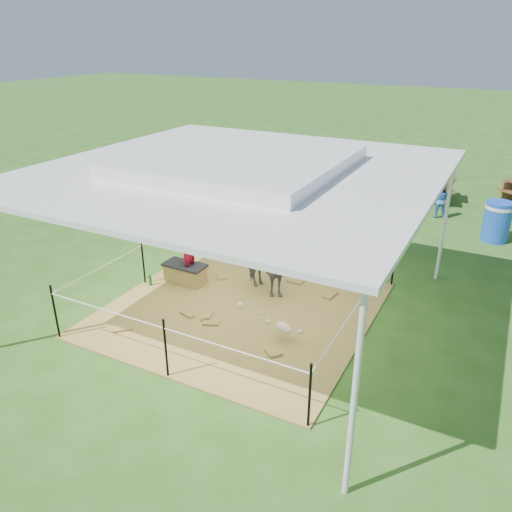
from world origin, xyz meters
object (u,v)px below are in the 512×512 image
at_px(distant_person, 440,200).
at_px(straw_bale, 185,274).
at_px(woman, 188,245).
at_px(pony, 263,269).
at_px(foal, 284,326).
at_px(picnic_table_near, 420,186).
at_px(trash_barrel, 497,222).
at_px(green_bottle, 150,280).

bearing_deg(distant_person, straw_bale, 57.22).
relative_size(woman, pony, 0.83).
bearing_deg(foal, woman, -176.27).
distance_m(picnic_table_near, distant_person, 1.69).
xyz_separation_m(pony, trash_barrel, (3.83, 5.10, -0.03)).
relative_size(straw_bale, picnic_table_near, 0.41).
relative_size(green_bottle, picnic_table_near, 0.11).
xyz_separation_m(pony, distant_person, (2.32, 6.25, -0.03)).
relative_size(green_bottle, pony, 0.19).
relative_size(picnic_table_near, distant_person, 1.97).
bearing_deg(foal, straw_bale, -175.54).
bearing_deg(pony, green_bottle, 133.57).
height_order(straw_bale, woman, woman).
distance_m(foal, distant_person, 7.69).
bearing_deg(picnic_table_near, green_bottle, -121.96).
bearing_deg(green_bottle, pony, 20.38).
bearing_deg(distant_person, pony, 67.61).
distance_m(green_bottle, distant_person, 8.36).
distance_m(foal, trash_barrel, 7.01).
height_order(pony, foal, pony).
xyz_separation_m(woman, foal, (2.56, -0.99, -0.59)).
bearing_deg(distant_person, woman, 57.87).
bearing_deg(picnic_table_near, woman, -119.17).
distance_m(green_bottle, picnic_table_near, 9.28).
bearing_deg(distant_person, foal, 78.48).
height_order(woman, pony, woman).
relative_size(straw_bale, woman, 0.83).
bearing_deg(green_bottle, trash_barrel, 44.60).
bearing_deg(distant_person, picnic_table_near, -63.25).
relative_size(trash_barrel, picnic_table_near, 0.50).
bearing_deg(trash_barrel, distant_person, 142.73).
bearing_deg(pony, trash_barrel, -13.69).
bearing_deg(trash_barrel, woman, -134.38).
xyz_separation_m(green_bottle, pony, (2.16, 0.80, 0.38)).
bearing_deg(green_bottle, straw_bale, 39.29).
bearing_deg(green_bottle, woman, 34.70).
distance_m(woman, green_bottle, 1.08).
distance_m(straw_bale, distant_person, 7.68).
relative_size(woman, distant_person, 0.97).
height_order(pony, picnic_table_near, pony).
bearing_deg(foal, distant_person, 105.34).
relative_size(foal, distant_person, 0.94).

